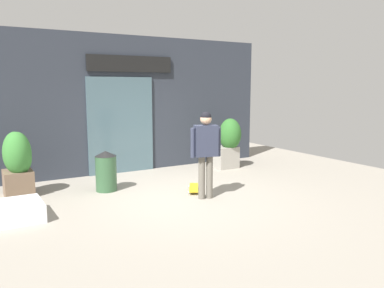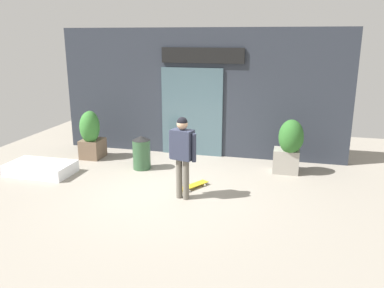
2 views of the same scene
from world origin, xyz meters
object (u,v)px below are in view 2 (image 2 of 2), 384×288
planter_box_left (290,145)px  trash_bin (142,152)px  skateboard (194,185)px  skateboarder (182,149)px  planter_box_right (91,133)px

planter_box_left → trash_bin: bearing=-170.5°
skateboard → trash_bin: size_ratio=0.86×
trash_bin → skateboard: bearing=-30.6°
trash_bin → skateboarder: bearing=-45.8°
skateboard → planter_box_left: planter_box_left is taller
skateboarder → trash_bin: size_ratio=2.00×
planter_box_left → planter_box_right: bearing=-178.7°
skateboarder → planter_box_left: size_ratio=1.27×
skateboard → trash_bin: (-1.60, 0.94, 0.37)m
skateboard → planter_box_right: (-3.25, 1.43, 0.66)m
planter_box_left → trash_bin: 3.66m
skateboarder → planter_box_right: (-3.16, 2.04, -0.33)m
skateboard → planter_box_right: size_ratio=0.56×
skateboarder → planter_box_right: size_ratio=1.30×
skateboarder → planter_box_left: (2.09, 2.15, -0.34)m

